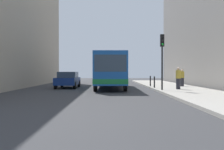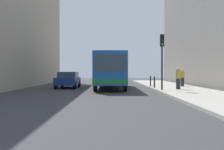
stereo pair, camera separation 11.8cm
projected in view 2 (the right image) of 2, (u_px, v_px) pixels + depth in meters
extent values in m
plane|color=#38383A|center=(114.00, 90.00, 22.31)|extent=(80.00, 80.00, 0.00)
cube|color=#ADA89E|center=(180.00, 89.00, 22.34)|extent=(4.40, 40.00, 0.15)
cube|color=#19519E|center=(110.00, 69.00, 24.85)|extent=(2.53, 11.01, 2.50)
cube|color=#197238|center=(110.00, 79.00, 24.86)|extent=(2.55, 11.03, 0.36)
cube|color=#2D3D4C|center=(110.00, 63.00, 19.36)|extent=(2.26, 0.07, 1.20)
cube|color=#2D3D4C|center=(110.00, 65.00, 25.34)|extent=(2.55, 9.41, 1.00)
cylinder|color=black|center=(125.00, 85.00, 20.97)|extent=(0.28, 1.00, 1.00)
cylinder|color=black|center=(95.00, 85.00, 20.96)|extent=(0.28, 1.00, 1.00)
cylinder|color=black|center=(121.00, 81.00, 28.77)|extent=(0.28, 1.00, 1.00)
cylinder|color=black|center=(100.00, 81.00, 28.76)|extent=(0.28, 1.00, 1.00)
cube|color=navy|center=(68.00, 81.00, 25.37)|extent=(1.86, 4.43, 0.64)
cube|color=#2D3D4C|center=(68.00, 75.00, 25.51)|extent=(1.63, 2.49, 0.52)
cylinder|color=black|center=(75.00, 85.00, 23.87)|extent=(0.23, 0.64, 0.64)
cylinder|color=black|center=(56.00, 85.00, 23.88)|extent=(0.23, 0.64, 0.64)
cylinder|color=black|center=(79.00, 84.00, 26.87)|extent=(0.23, 0.64, 0.64)
cylinder|color=black|center=(62.00, 84.00, 26.88)|extent=(0.23, 0.64, 0.64)
cube|color=#A5A8AD|center=(107.00, 78.00, 34.60)|extent=(1.92, 4.45, 0.64)
cube|color=#2D3D4C|center=(107.00, 74.00, 34.74)|extent=(1.67, 2.51, 0.52)
cylinder|color=black|center=(114.00, 81.00, 33.09)|extent=(0.24, 0.65, 0.64)
cylinder|color=black|center=(100.00, 81.00, 33.12)|extent=(0.24, 0.65, 0.64)
cylinder|color=black|center=(114.00, 81.00, 36.09)|extent=(0.24, 0.65, 0.64)
cylinder|color=black|center=(101.00, 81.00, 36.12)|extent=(0.24, 0.65, 0.64)
cylinder|color=black|center=(162.00, 68.00, 20.42)|extent=(0.12, 0.12, 3.20)
cube|color=black|center=(162.00, 40.00, 20.39)|extent=(0.28, 0.24, 0.90)
sphere|color=black|center=(162.00, 36.00, 20.26)|extent=(0.16, 0.16, 0.16)
sphere|color=black|center=(162.00, 40.00, 20.26)|extent=(0.16, 0.16, 0.16)
sphere|color=green|center=(162.00, 44.00, 20.26)|extent=(0.16, 0.16, 0.16)
cylinder|color=black|center=(154.00, 82.00, 23.26)|extent=(0.11, 0.11, 0.95)
cylinder|color=black|center=(151.00, 81.00, 25.53)|extent=(0.11, 0.11, 0.95)
cylinder|color=#26262D|center=(178.00, 84.00, 21.20)|extent=(0.32, 0.32, 0.83)
cylinder|color=gold|center=(178.00, 74.00, 21.19)|extent=(0.38, 0.38, 0.64)
sphere|color=beige|center=(178.00, 69.00, 21.18)|extent=(0.23, 0.23, 0.23)
cylinder|color=#26262D|center=(182.00, 82.00, 25.36)|extent=(0.32, 0.32, 0.77)
cylinder|color=gold|center=(182.00, 75.00, 25.35)|extent=(0.38, 0.38, 0.60)
sphere|color=beige|center=(182.00, 70.00, 25.34)|extent=(0.21, 0.21, 0.21)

